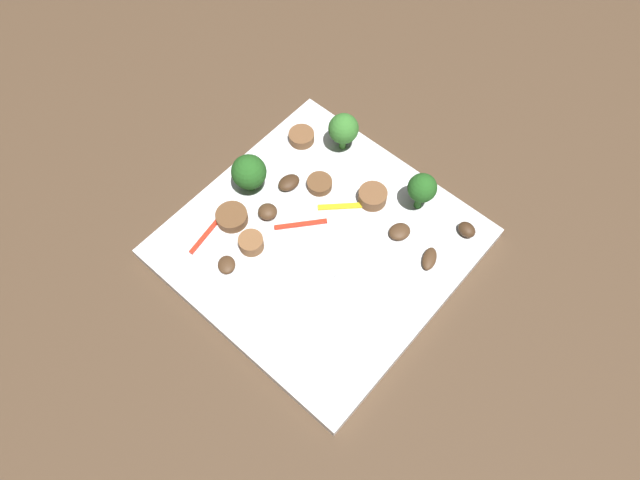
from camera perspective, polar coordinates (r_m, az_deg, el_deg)
ground_plane at (r=0.65m, az=0.00°, el=-0.66°), size 1.40×1.40×0.00m
plate at (r=0.64m, az=0.00°, el=-0.33°), size 0.29×0.29×0.02m
fork at (r=0.60m, az=0.01°, el=-6.85°), size 0.18×0.05×0.00m
broccoli_floret_0 at (r=0.64m, az=10.09°, el=5.06°), size 0.03×0.03×0.05m
broccoli_floret_1 at (r=0.68m, az=2.34°, el=10.94°), size 0.04×0.04×0.05m
broccoli_floret_2 at (r=0.65m, az=-7.00°, el=6.74°), size 0.04×0.04×0.05m
sausage_slice_0 at (r=0.71m, az=-1.85°, el=10.19°), size 0.04×0.04×0.01m
sausage_slice_1 at (r=0.66m, az=5.24°, el=4.33°), size 0.04×0.04×0.02m
sausage_slice_2 at (r=0.67m, az=-0.05°, el=5.59°), size 0.04×0.04×0.01m
sausage_slice_3 at (r=0.63m, az=-6.85°, el=-0.29°), size 0.04×0.04×0.02m
sausage_slice_4 at (r=0.65m, az=-8.73°, el=2.26°), size 0.05×0.05×0.01m
mushroom_0 at (r=0.66m, az=14.35°, el=1.00°), size 0.02×0.02×0.01m
mushroom_1 at (r=0.63m, az=10.80°, el=-1.84°), size 0.03×0.02×0.01m
mushroom_2 at (r=0.63m, az=-9.25°, el=-2.44°), size 0.03×0.03×0.01m
mushroom_3 at (r=0.65m, az=-5.22°, el=2.81°), size 0.03×0.03×0.01m
mushroom_4 at (r=0.64m, az=7.90°, el=0.83°), size 0.03×0.03×0.01m
mushroom_5 at (r=0.67m, az=-3.11°, el=5.71°), size 0.03×0.02×0.01m
pepper_strip_0 at (r=0.66m, az=2.05°, el=3.35°), size 0.04×0.04×0.00m
pepper_strip_1 at (r=0.64m, az=-1.81°, el=1.67°), size 0.05×0.04×0.00m
pepper_strip_2 at (r=0.65m, az=-11.40°, el=0.34°), size 0.05×0.01×0.00m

